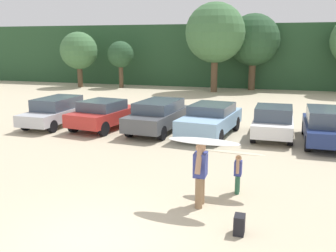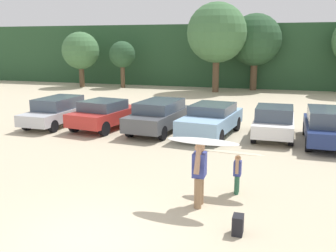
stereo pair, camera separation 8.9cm
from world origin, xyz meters
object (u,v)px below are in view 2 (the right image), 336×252
(parked_car_navy, at_px, (330,126))
(backpack_dropped, at_px, (238,225))
(parked_car_red, at_px, (104,114))
(surfboard_cream, at_px, (233,153))
(person_adult, at_px, (199,171))
(parked_car_sky_blue, at_px, (211,119))
(surfboard_white, at_px, (203,141))
(parked_car_silver, at_px, (58,111))
(person_child, at_px, (237,172))
(parked_car_white, at_px, (274,121))
(parked_car_dark_gray, at_px, (159,115))

(parked_car_navy, relative_size, backpack_dropped, 10.03)
(parked_car_red, bearing_deg, surfboard_cream, -123.52)
(person_adult, distance_m, surfboard_cream, 1.32)
(parked_car_sky_blue, xyz_separation_m, surfboard_white, (1.26, -8.05, 1.03))
(parked_car_silver, xyz_separation_m, surfboard_white, (9.42, -7.98, 1.04))
(parked_car_red, bearing_deg, parked_car_sky_blue, -79.08)
(parked_car_silver, bearing_deg, person_child, -121.82)
(person_adult, height_order, person_child, person_adult)
(parked_car_navy, bearing_deg, surfboard_white, 154.35)
(person_adult, bearing_deg, person_child, -126.06)
(surfboard_cream, bearing_deg, parked_car_white, -93.51)
(surfboard_white, bearing_deg, person_child, -116.22)
(parked_car_sky_blue, xyz_separation_m, person_child, (2.03, -6.77, -0.14))
(parked_car_silver, xyz_separation_m, person_child, (10.18, -6.69, -0.13))
(parked_car_dark_gray, bearing_deg, backpack_dropped, -146.88)
(parked_car_dark_gray, bearing_deg, person_child, -140.87)
(parked_car_silver, distance_m, backpack_dropped, 13.93)
(parked_car_red, relative_size, parked_car_sky_blue, 0.89)
(parked_car_red, height_order, surfboard_white, surfboard_white)
(surfboard_cream, bearing_deg, backpack_dropped, 104.45)
(parked_car_silver, xyz_separation_m, surfboard_cream, (10.06, -6.83, 0.47))
(parked_car_dark_gray, height_order, person_child, parked_car_dark_gray)
(parked_car_silver, xyz_separation_m, backpack_dropped, (10.50, -9.14, -0.55))
(surfboard_cream, bearing_deg, person_child, -128.42)
(parked_car_white, bearing_deg, surfboard_cream, 173.48)
(parked_car_navy, bearing_deg, parked_car_silver, 89.90)
(surfboard_white, bearing_deg, parked_car_dark_gray, -60.08)
(person_adult, relative_size, surfboard_white, 0.90)
(parked_car_navy, distance_m, surfboard_white, 8.81)
(parked_car_white, xyz_separation_m, backpack_dropped, (-0.47, -9.57, -0.54))
(parked_car_sky_blue, distance_m, surfboard_cream, 7.17)
(parked_car_sky_blue, height_order, surfboard_cream, parked_car_sky_blue)
(parked_car_silver, xyz_separation_m, parked_car_sky_blue, (8.16, 0.07, 0.01))
(person_child, height_order, surfboard_white, surfboard_white)
(parked_car_silver, distance_m, person_adult, 12.21)
(parked_car_red, distance_m, backpack_dropped, 11.92)
(parked_car_navy, relative_size, surfboard_cream, 2.57)
(parked_car_navy, distance_m, surfboard_cream, 7.45)
(surfboard_cream, bearing_deg, parked_car_red, -38.95)
(parked_car_silver, bearing_deg, surfboard_white, -128.79)
(parked_car_red, xyz_separation_m, person_adult, (6.58, -7.78, 0.21))
(parked_car_navy, xyz_separation_m, backpack_dropped, (-2.76, -9.02, -0.59))
(surfboard_white, distance_m, surfboard_cream, 1.44)
(surfboard_white, bearing_deg, backpack_dropped, 137.93)
(parked_car_red, height_order, parked_car_navy, parked_car_navy)
(backpack_dropped, bearing_deg, parked_car_sky_blue, 104.29)
(parked_car_navy, bearing_deg, parked_car_white, 76.80)
(parked_car_white, bearing_deg, person_child, 174.30)
(parked_car_sky_blue, distance_m, parked_car_navy, 5.11)
(surfboard_white, bearing_deg, parked_car_red, -45.14)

